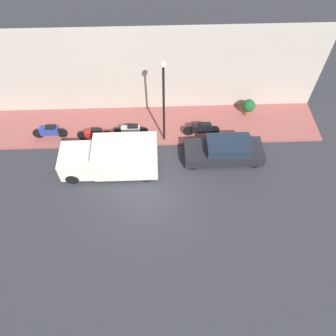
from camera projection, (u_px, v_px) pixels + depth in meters
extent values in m
plane|color=#2D2D33|center=(150.00, 193.00, 16.75)|extent=(60.00, 60.00, 0.00)
cube|color=#934C47|center=(150.00, 126.00, 19.47)|extent=(3.05, 19.77, 0.14)
cube|color=#B2A899|center=(148.00, 72.00, 18.38)|extent=(0.30, 19.77, 5.32)
cube|color=black|center=(223.00, 152.00, 17.73)|extent=(1.61, 4.22, 0.63)
cube|color=#192333|center=(229.00, 145.00, 17.29)|extent=(1.42, 2.32, 0.48)
cylinder|color=black|center=(193.00, 165.00, 17.44)|extent=(0.20, 0.58, 0.58)
cylinder|color=black|center=(191.00, 146.00, 18.25)|extent=(0.20, 0.58, 0.58)
cylinder|color=black|center=(256.00, 163.00, 17.51)|extent=(0.20, 0.58, 0.58)
cylinder|color=black|center=(251.00, 144.00, 18.32)|extent=(0.20, 0.58, 0.58)
cube|color=silver|center=(126.00, 156.00, 16.86)|extent=(1.89, 3.25, 1.66)
cube|color=silver|center=(78.00, 161.00, 17.00)|extent=(1.79, 1.75, 1.17)
cube|color=#192333|center=(72.00, 157.00, 16.73)|extent=(1.61, 0.96, 0.47)
cylinder|color=black|center=(72.00, 179.00, 16.86)|extent=(0.22, 0.69, 0.69)
cylinder|color=black|center=(77.00, 154.00, 17.82)|extent=(0.22, 0.69, 0.69)
cylinder|color=black|center=(146.00, 176.00, 16.94)|extent=(0.22, 0.69, 0.69)
cylinder|color=black|center=(147.00, 152.00, 17.91)|extent=(0.22, 0.69, 0.69)
cube|color=#B7B7BF|center=(131.00, 130.00, 18.58)|extent=(0.30, 1.06, 0.40)
cube|color=black|center=(133.00, 126.00, 18.37)|extent=(0.27, 0.58, 0.12)
cylinder|color=black|center=(119.00, 132.00, 18.69)|extent=(0.10, 0.58, 0.58)
cylinder|color=black|center=(143.00, 131.00, 18.72)|extent=(0.10, 0.58, 0.58)
cube|color=#B21E1E|center=(95.00, 134.00, 18.40)|extent=(0.30, 1.07, 0.38)
cube|color=black|center=(96.00, 130.00, 18.21)|extent=(0.27, 0.58, 0.12)
cylinder|color=black|center=(82.00, 136.00, 18.51)|extent=(0.10, 0.58, 0.58)
cylinder|color=black|center=(108.00, 135.00, 18.54)|extent=(0.10, 0.58, 0.58)
cube|color=navy|center=(49.00, 131.00, 18.43)|extent=(0.30, 1.04, 0.48)
cube|color=black|center=(50.00, 127.00, 18.19)|extent=(0.27, 0.57, 0.12)
cylinder|color=black|center=(38.00, 134.00, 18.57)|extent=(0.10, 0.62, 0.62)
cylinder|color=black|center=(62.00, 133.00, 18.60)|extent=(0.10, 0.62, 0.62)
cube|color=black|center=(202.00, 128.00, 18.53)|extent=(0.30, 1.11, 0.49)
cube|color=black|center=(205.00, 124.00, 18.29)|extent=(0.27, 0.60, 0.12)
cylinder|color=black|center=(189.00, 131.00, 18.68)|extent=(0.10, 0.64, 0.64)
cylinder|color=black|center=(214.00, 130.00, 18.71)|extent=(0.10, 0.64, 0.64)
cylinder|color=black|center=(164.00, 106.00, 16.78)|extent=(0.12, 0.12, 4.93)
sphere|color=silver|center=(163.00, 64.00, 14.72)|extent=(0.31, 0.31, 0.31)
cylinder|color=brown|center=(247.00, 112.00, 19.79)|extent=(0.41, 0.41, 0.37)
sphere|color=#195123|center=(249.00, 106.00, 19.40)|extent=(0.76, 0.76, 0.76)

